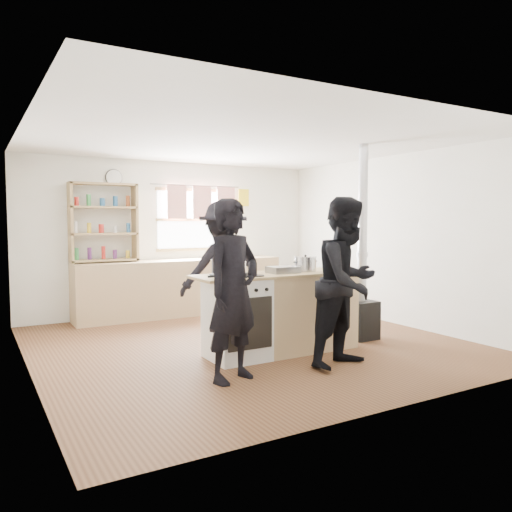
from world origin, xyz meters
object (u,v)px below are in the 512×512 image
cooking_island (282,312)px  flue_heater (362,289)px  roast_tray (283,269)px  thermos (218,250)px  person_near_left (233,290)px  person_near_right (348,282)px  stockpot_counter (305,264)px  stockpot_stove (237,268)px  bread_board (338,266)px  skillet_greens (234,274)px  person_far (223,269)px

cooking_island → flue_heater: (1.25, 0.04, 0.18)m
roast_tray → thermos: bearing=79.6°
roast_tray → person_near_left: bearing=-147.7°
person_near_right → stockpot_counter: bearing=72.9°
roast_tray → stockpot_counter: bearing=6.8°
stockpot_stove → bread_board: stockpot_stove is taller
thermos → bread_board: 2.83m
stockpot_stove → roast_tray: bearing=-16.0°
roast_tray → stockpot_stove: stockpot_stove is taller
skillet_greens → roast_tray: (0.68, 0.09, 0.01)m
stockpot_counter → person_far: size_ratio=0.15×
skillet_greens → stockpot_stove: size_ratio=1.58×
stockpot_stove → flue_heater: 1.81m
stockpot_stove → person_near_right: size_ratio=0.11×
cooking_island → stockpot_counter: size_ratio=7.48×
skillet_greens → roast_tray: 0.69m
stockpot_counter → person_near_left: bearing=-153.6°
stockpot_counter → stockpot_stove: bearing=173.0°
cooking_island → flue_heater: 1.27m
cooking_island → person_near_left: bearing=-146.6°
cooking_island → stockpot_stove: size_ratio=9.85×
roast_tray → person_near_left: (-0.96, -0.61, -0.10)m
cooking_island → skillet_greens: skillet_greens is taller
stockpot_counter → flue_heater: bearing=1.6°
stockpot_stove → person_far: person_far is taller
roast_tray → stockpot_counter: 0.35m
stockpot_stove → bread_board: (1.31, -0.16, -0.02)m
roast_tray → person_far: (-0.24, 1.08, -0.08)m
flue_heater → person_near_left: flue_heater is taller
cooking_island → skillet_greens: (-0.69, -0.12, 0.49)m
person_near_right → cooking_island: bearing=96.1°
thermos → stockpot_stove: thermos is taller
skillet_greens → bread_board: (1.47, 0.08, 0.02)m
cooking_island → flue_heater: bearing=1.6°
person_near_left → person_near_right: 1.27m
flue_heater → thermos: bearing=105.2°
cooking_island → flue_heater: flue_heater is taller
cooking_island → stockpot_stove: stockpot_stove is taller
cooking_island → bread_board: bearing=-3.3°
person_near_left → roast_tray: bearing=12.3°
person_near_right → person_near_left: bearing=158.4°
stockpot_stove → stockpot_counter: bearing=-7.0°
person_near_left → flue_heater: bearing=-3.1°
thermos → person_near_right: (-0.21, -3.58, -0.15)m
skillet_greens → person_far: size_ratio=0.18×
stockpot_stove → stockpot_counter: 0.87m
cooking_island → stockpot_counter: (0.34, 0.01, 0.55)m
flue_heater → bread_board: bearing=-170.2°
roast_tray → stockpot_stove: size_ratio=1.72×
person_near_right → person_far: 1.93m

